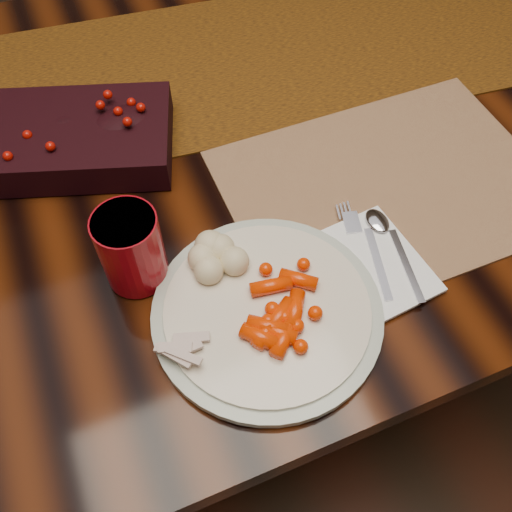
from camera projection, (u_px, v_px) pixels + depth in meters
name	position (u px, v px, depth m)	size (l,w,h in m)	color
floor	(216.00, 350.00, 1.50)	(5.00, 5.00, 0.00)	black
dining_table	(205.00, 273.00, 1.19)	(1.80, 1.00, 0.75)	black
table_runner	(127.00, 82.00, 0.96)	(1.89, 0.39, 0.00)	#3D2210
centerpiece	(51.00, 135.00, 0.84)	(0.35, 0.18, 0.07)	black
placemat_main	(388.00, 187.00, 0.83)	(0.46, 0.34, 0.00)	brown
dinner_plate	(267.00, 311.00, 0.70)	(0.29, 0.29, 0.02)	beige
baby_carrots	(280.00, 307.00, 0.68)	(0.12, 0.10, 0.02)	#E62E00
mashed_potatoes	(217.00, 252.00, 0.72)	(0.07, 0.06, 0.04)	#CCBA85
turkey_shreds	(184.00, 347.00, 0.66)	(0.07, 0.06, 0.01)	#CDA08D
napkin	(369.00, 266.00, 0.75)	(0.13, 0.16, 0.01)	white
fork	(371.00, 253.00, 0.75)	(0.02, 0.15, 0.00)	#B5B5C6
spoon	(397.00, 251.00, 0.75)	(0.03, 0.14, 0.00)	silver
red_cup	(131.00, 249.00, 0.70)	(0.08, 0.08, 0.11)	maroon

